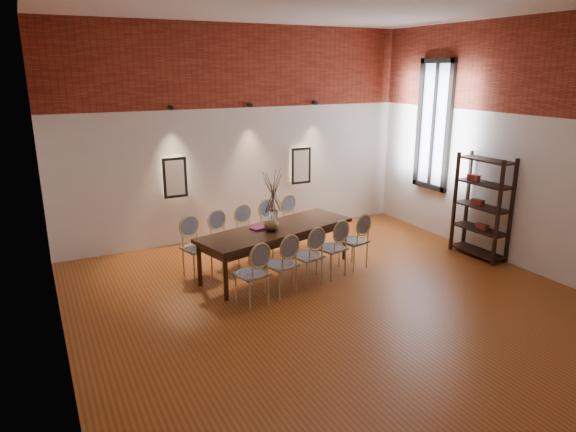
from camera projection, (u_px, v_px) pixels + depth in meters
name	position (u px, v px, depth m)	size (l,w,h in m)	color
floor	(334.00, 303.00, 7.30)	(7.00, 7.00, 0.02)	#9B4F1E
wall_back	(238.00, 134.00, 9.78)	(7.00, 0.10, 4.00)	silver
wall_left	(41.00, 192.00, 5.19)	(0.10, 7.00, 4.00)	silver
wall_right	(524.00, 146.00, 8.29)	(0.10, 7.00, 4.00)	silver
brick_band_back	(238.00, 66.00, 9.37)	(7.00, 0.02, 1.50)	maroon
brick_band_left	(32.00, 64.00, 4.88)	(0.02, 7.00, 1.50)	maroon
brick_band_right	(531.00, 66.00, 7.91)	(0.02, 7.00, 1.50)	maroon
niche_left	(175.00, 177.00, 9.32)	(0.36, 0.06, 0.66)	#FFEAC6
niche_right	(300.00, 166.00, 10.45)	(0.36, 0.06, 0.66)	#FFEAC6
spot_fixture_left	(171.00, 108.00, 8.95)	(0.08, 0.08, 0.10)	black
spot_fixture_mid	(250.00, 105.00, 9.60)	(0.08, 0.08, 0.10)	black
spot_fixture_right	(315.00, 103.00, 10.21)	(0.08, 0.08, 0.10)	black
window_glass	(434.00, 125.00, 9.92)	(0.02, 0.78, 2.38)	silver
window_frame	(434.00, 125.00, 9.91)	(0.08, 0.90, 2.50)	black
window_mullion	(434.00, 125.00, 9.91)	(0.06, 0.06, 2.40)	black
dining_table	(277.00, 250.00, 8.32)	(2.66, 0.85, 0.75)	#381E11
chair_near_a	(252.00, 274.00, 7.10)	(0.44, 0.44, 0.94)	tan
chair_near_b	(281.00, 264.00, 7.44)	(0.44, 0.44, 0.94)	tan
chair_near_c	(307.00, 256.00, 7.78)	(0.44, 0.44, 0.94)	tan
chair_near_d	(331.00, 248.00, 8.12)	(0.44, 0.44, 0.94)	tan
chair_near_e	(354.00, 241.00, 8.46)	(0.44, 0.44, 0.94)	tan
chair_far_a	(197.00, 248.00, 8.12)	(0.44, 0.44, 0.94)	tan
chair_far_b	(224.00, 241.00, 8.46)	(0.44, 0.44, 0.94)	tan
chair_far_c	(250.00, 234.00, 8.80)	(0.44, 0.44, 0.94)	tan
chair_far_d	(274.00, 228.00, 9.14)	(0.44, 0.44, 0.94)	tan
chair_far_e	(296.00, 222.00, 9.48)	(0.44, 0.44, 0.94)	tan
vase	(273.00, 220.00, 8.13)	(0.14, 0.14, 0.30)	silver
dried_branches	(273.00, 192.00, 8.00)	(0.50, 0.50, 0.70)	brown
bowl	(271.00, 225.00, 8.06)	(0.24, 0.24, 0.18)	brown
book	(259.00, 228.00, 8.15)	(0.26, 0.18, 0.03)	#801966
shelving_rack	(482.00, 207.00, 8.88)	(0.38, 1.00, 1.80)	black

